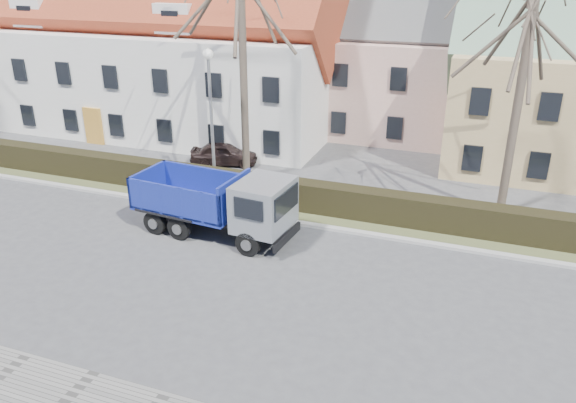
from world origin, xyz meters
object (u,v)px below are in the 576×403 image
at_px(streetlight, 212,121).
at_px(cart_frame, 178,205).
at_px(dump_truck, 209,202).
at_px(parked_car_a, 224,154).

relative_size(streetlight, cart_frame, 8.37).
bearing_deg(cart_frame, dump_truck, -28.80).
xyz_separation_m(dump_truck, streetlight, (-1.98, 4.33, 1.99)).
height_order(dump_truck, streetlight, streetlight).
relative_size(dump_truck, parked_car_a, 1.90).
bearing_deg(parked_car_a, dump_truck, -174.82).
xyz_separation_m(dump_truck, parked_car_a, (-3.09, 7.60, -0.75)).
bearing_deg(cart_frame, streetlight, 86.03).
bearing_deg(parked_car_a, cart_frame, 170.97).
distance_m(streetlight, cart_frame, 4.32).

